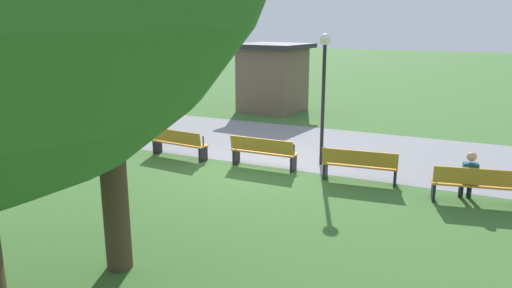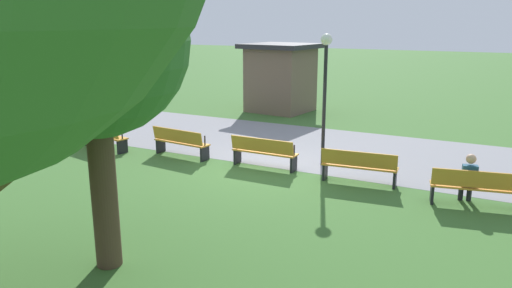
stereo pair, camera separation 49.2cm
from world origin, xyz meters
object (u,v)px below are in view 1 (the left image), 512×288
at_px(bench_0, 21,133).
at_px(lamp_post, 324,74).
at_px(bench_1, 98,136).
at_px(tree_1, 104,44).
at_px(bench_3, 263,151).
at_px(bench_2, 178,142).
at_px(bench_5, 476,184).
at_px(bench_4, 360,165).
at_px(kiosk, 273,77).
at_px(person_seated, 469,175).

xyz_separation_m(bench_0, lamp_post, (9.57, 2.23, 2.13)).
xyz_separation_m(bench_1, tree_1, (5.68, -5.72, 3.23)).
height_order(bench_3, lamp_post, lamp_post).
distance_m(bench_0, bench_3, 8.28).
height_order(bench_2, bench_5, same).
relative_size(bench_3, bench_4, 0.98).
xyz_separation_m(bench_4, kiosk, (-6.10, 8.56, 1.09)).
height_order(bench_1, kiosk, kiosk).
xyz_separation_m(bench_4, bench_5, (2.74, -0.40, 0.00)).
bearing_deg(bench_3, bench_1, -174.42).
relative_size(bench_0, bench_5, 1.00).
bearing_deg(bench_3, person_seated, -4.55).
height_order(bench_4, kiosk, kiosk).
xyz_separation_m(person_seated, lamp_post, (-3.95, 1.45, 1.97)).
distance_m(bench_0, bench_2, 5.53).
distance_m(bench_0, lamp_post, 10.05).
bearing_deg(bench_3, lamp_post, 36.54).
xyz_separation_m(bench_2, bench_4, (5.53, 0.00, 0.00)).
bearing_deg(bench_0, kiosk, 80.09).
bearing_deg(lamp_post, tree_1, -99.35).
distance_m(bench_1, bench_4, 8.28).
xyz_separation_m(tree_1, kiosk, (-3.52, 14.68, -2.14)).
xyz_separation_m(bench_0, bench_3, (8.19, 1.21, 0.00)).
bearing_deg(bench_4, bench_0, 179.97).
height_order(bench_0, bench_3, same).
relative_size(bench_2, person_seated, 1.61).
relative_size(bench_0, bench_1, 1.00).
bearing_deg(bench_1, bench_4, 14.01).
bearing_deg(lamp_post, bench_4, -39.85).
relative_size(bench_2, kiosk, 0.58).
bearing_deg(bench_1, bench_2, 19.59).
xyz_separation_m(bench_0, kiosk, (4.85, 9.63, 1.09)).
relative_size(bench_2, bench_4, 1.00).
height_order(bench_3, person_seated, person_seated).
bearing_deg(kiosk, bench_1, -96.91).
bearing_deg(bench_4, tree_1, -118.50).
xyz_separation_m(bench_1, bench_3, (5.50, 0.54, 0.00)).
relative_size(bench_1, bench_3, 1.03).
bearing_deg(bench_2, bench_3, 8.40).
height_order(bench_5, kiosk, kiosk).
distance_m(bench_2, bench_3, 2.77).
bearing_deg(bench_4, bench_2, 174.39).
bearing_deg(bench_5, lamp_post, 148.07).
relative_size(bench_3, bench_5, 0.97).
distance_m(bench_4, person_seated, 2.59).
distance_m(person_seated, tree_1, 8.36).
xyz_separation_m(bench_3, kiosk, (-3.34, 8.42, 1.09)).
distance_m(bench_1, bench_5, 11.01).
relative_size(bench_2, lamp_post, 0.52).
distance_m(bench_4, lamp_post, 2.79).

